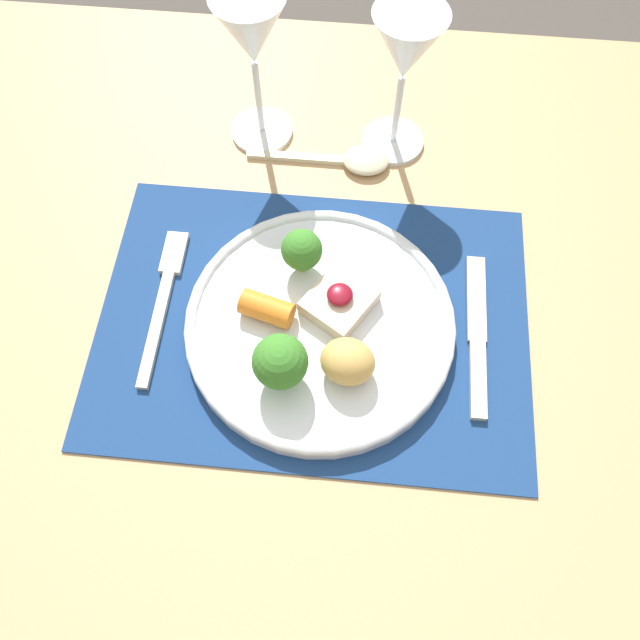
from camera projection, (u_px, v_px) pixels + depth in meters
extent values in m
plane|color=#4C4742|center=(317.00, 474.00, 1.32)|extent=(8.00, 8.00, 0.00)
cube|color=tan|center=(313.00, 328.00, 0.69)|extent=(1.35, 0.95, 0.03)
cylinder|color=tan|center=(29.00, 196.00, 1.22)|extent=(0.06, 0.06, 0.69)
cube|color=navy|center=(313.00, 321.00, 0.67)|extent=(0.46, 0.33, 0.00)
cylinder|color=silver|center=(320.00, 325.00, 0.66)|extent=(0.28, 0.28, 0.02)
torus|color=silver|center=(320.00, 322.00, 0.65)|extent=(0.28, 0.28, 0.01)
cube|color=beige|center=(339.00, 302.00, 0.65)|extent=(0.09, 0.09, 0.02)
ellipsoid|color=maroon|center=(340.00, 294.00, 0.64)|extent=(0.03, 0.03, 0.01)
cylinder|color=#84B256|center=(282.00, 373.00, 0.62)|extent=(0.01, 0.01, 0.02)
sphere|color=#387A28|center=(280.00, 362.00, 0.59)|extent=(0.05, 0.05, 0.05)
cylinder|color=#84B256|center=(302.00, 262.00, 0.67)|extent=(0.01, 0.01, 0.02)
sphere|color=#387A28|center=(302.00, 250.00, 0.65)|extent=(0.04, 0.04, 0.04)
cylinder|color=orange|center=(267.00, 309.00, 0.64)|extent=(0.06, 0.04, 0.03)
ellipsoid|color=tan|center=(348.00, 362.00, 0.61)|extent=(0.06, 0.06, 0.04)
cube|color=beige|center=(156.00, 328.00, 0.66)|extent=(0.01, 0.14, 0.01)
cube|color=beige|center=(174.00, 253.00, 0.70)|extent=(0.02, 0.05, 0.01)
cube|color=beige|center=(478.00, 379.00, 0.64)|extent=(0.02, 0.09, 0.01)
cube|color=beige|center=(476.00, 298.00, 0.68)|extent=(0.02, 0.10, 0.00)
cube|color=beige|center=(297.00, 157.00, 0.77)|extent=(0.12, 0.01, 0.01)
ellipsoid|color=beige|center=(366.00, 160.00, 0.76)|extent=(0.06, 0.05, 0.02)
cylinder|color=white|center=(393.00, 141.00, 0.78)|extent=(0.08, 0.08, 0.01)
cylinder|color=white|center=(397.00, 110.00, 0.74)|extent=(0.01, 0.01, 0.10)
cone|color=white|center=(407.00, 47.00, 0.66)|extent=(0.08, 0.08, 0.08)
cylinder|color=white|center=(262.00, 131.00, 0.79)|extent=(0.08, 0.08, 0.01)
cylinder|color=white|center=(258.00, 98.00, 0.74)|extent=(0.01, 0.01, 0.10)
cone|color=white|center=(251.00, 31.00, 0.66)|extent=(0.08, 0.08, 0.08)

